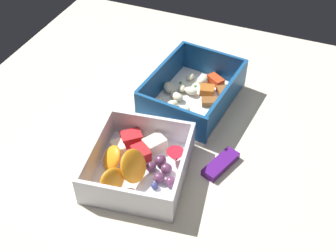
{
  "coord_description": "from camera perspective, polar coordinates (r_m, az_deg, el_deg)",
  "views": [
    {
      "loc": [
        47.62,
        19.37,
        53.34
      ],
      "look_at": [
        -0.68,
        -0.15,
        4.0
      ],
      "focal_mm": 45.62,
      "sensor_mm": 36.0,
      "label": 1
    }
  ],
  "objects": [
    {
      "name": "candy_bar",
      "position": [
        0.68,
        7.06,
        -5.07
      ],
      "size": [
        7.4,
        4.7,
        1.2
      ],
      "primitive_type": "cube",
      "rotation": [
        0.0,
        0.0,
        -0.36
      ],
      "color": "#51197A",
      "rests_on": "table_surface"
    },
    {
      "name": "pasta_container",
      "position": [
        0.78,
        3.24,
        4.25
      ],
      "size": [
        19.99,
        15.69,
        6.14
      ],
      "rotation": [
        0.0,
        0.0,
        -0.12
      ],
      "color": "white",
      "rests_on": "table_surface"
    },
    {
      "name": "fruit_bowl",
      "position": [
        0.66,
        -3.93,
        -5.03
      ],
      "size": [
        17.74,
        16.55,
        5.87
      ],
      "rotation": [
        0.0,
        0.0,
        0.15
      ],
      "color": "white",
      "rests_on": "table_surface"
    },
    {
      "name": "table_surface",
      "position": [
        0.73,
        -0.09,
        -2.07
      ],
      "size": [
        80.0,
        80.0,
        2.0
      ],
      "primitive_type": "cube",
      "color": "beige",
      "rests_on": "ground"
    }
  ]
}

